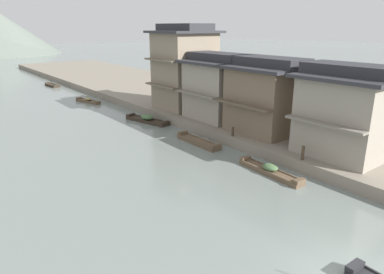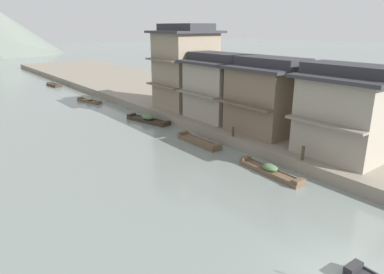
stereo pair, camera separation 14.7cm
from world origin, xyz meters
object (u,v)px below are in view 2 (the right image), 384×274
(boat_moored_nearest, at_px, (270,171))
(mooring_post_dock_mid, at_px, (233,132))
(boat_moored_far, at_px, (199,142))
(house_waterfront_narrow, at_px, (185,67))
(house_waterfront_second, at_px, (267,96))
(boat_midriver_drifting, at_px, (89,101))
(boat_midriver_upstream, at_px, (54,85))
(house_waterfront_nearest, at_px, (348,112))
(house_waterfront_tall, at_px, (218,87))
(mooring_post_dock_near, at_px, (303,153))
(boat_moored_second, at_px, (148,119))

(boat_moored_nearest, distance_m, mooring_post_dock_mid, 6.04)
(boat_moored_far, relative_size, house_waterfront_narrow, 0.55)
(house_waterfront_second, bearing_deg, boat_moored_nearest, -136.04)
(boat_midriver_drifting, height_order, house_waterfront_narrow, house_waterfront_narrow)
(boat_midriver_upstream, relative_size, house_waterfront_nearest, 0.58)
(house_waterfront_narrow, relative_size, mooring_post_dock_mid, 11.18)
(boat_moored_nearest, bearing_deg, house_waterfront_second, 43.96)
(boat_midriver_upstream, relative_size, house_waterfront_tall, 0.59)
(house_waterfront_tall, bearing_deg, mooring_post_dock_near, -104.47)
(mooring_post_dock_mid, bearing_deg, boat_moored_second, 98.62)
(house_waterfront_tall, bearing_deg, house_waterfront_nearest, -89.62)
(house_waterfront_nearest, xyz_separation_m, house_waterfront_second, (0.04, 6.98, -0.00))
(boat_midriver_upstream, distance_m, house_waterfront_tall, 34.60)
(boat_midriver_upstream, relative_size, house_waterfront_second, 0.58)
(boat_moored_second, bearing_deg, boat_midriver_drifting, 94.37)
(boat_midriver_upstream, height_order, mooring_post_dock_near, mooring_post_dock_near)
(mooring_post_dock_near, relative_size, mooring_post_dock_mid, 1.23)
(house_waterfront_tall, bearing_deg, boat_moored_far, -147.25)
(boat_moored_nearest, height_order, boat_moored_second, boat_moored_second)
(house_waterfront_narrow, height_order, mooring_post_dock_near, house_waterfront_narrow)
(house_waterfront_narrow, bearing_deg, house_waterfront_nearest, -90.97)
(boat_midriver_drifting, bearing_deg, boat_midriver_upstream, 88.89)
(boat_midriver_upstream, height_order, house_waterfront_nearest, house_waterfront_nearest)
(boat_midriver_upstream, bearing_deg, mooring_post_dock_near, -87.12)
(house_waterfront_second, distance_m, house_waterfront_narrow, 11.77)
(house_waterfront_second, height_order, house_waterfront_tall, same)
(house_waterfront_nearest, xyz_separation_m, house_waterfront_narrow, (0.32, 18.68, 1.30))
(boat_moored_far, relative_size, house_waterfront_tall, 0.77)
(boat_moored_second, distance_m, house_waterfront_tall, 7.99)
(boat_moored_nearest, height_order, house_waterfront_nearest, house_waterfront_nearest)
(boat_moored_second, distance_m, boat_moored_far, 8.54)
(boat_midriver_upstream, bearing_deg, house_waterfront_nearest, -83.35)
(boat_moored_nearest, relative_size, house_waterfront_tall, 0.82)
(boat_moored_nearest, distance_m, boat_moored_far, 7.76)
(boat_moored_far, distance_m, boat_midriver_drifting, 21.52)
(boat_midriver_upstream, bearing_deg, house_waterfront_narrow, -78.40)
(boat_moored_second, relative_size, house_waterfront_nearest, 0.86)
(boat_midriver_upstream, bearing_deg, house_waterfront_second, -82.14)
(boat_moored_far, relative_size, mooring_post_dock_near, 4.98)
(house_waterfront_nearest, distance_m, mooring_post_dock_near, 4.16)
(boat_moored_nearest, height_order, boat_moored_far, boat_moored_nearest)
(boat_midriver_drifting, relative_size, house_waterfront_narrow, 0.49)
(boat_moored_second, bearing_deg, boat_moored_far, -91.32)
(boat_moored_far, relative_size, mooring_post_dock_mid, 6.10)
(boat_midriver_drifting, height_order, house_waterfront_second, house_waterfront_second)
(boat_moored_far, xyz_separation_m, house_waterfront_tall, (4.89, 3.14, 3.67))
(boat_midriver_drifting, height_order, boat_midriver_upstream, boat_midriver_drifting)
(boat_moored_second, relative_size, boat_midriver_drifting, 1.26)
(boat_moored_nearest, relative_size, house_waterfront_second, 0.81)
(boat_moored_second, bearing_deg, mooring_post_dock_near, -84.64)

